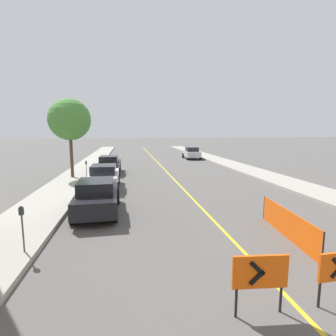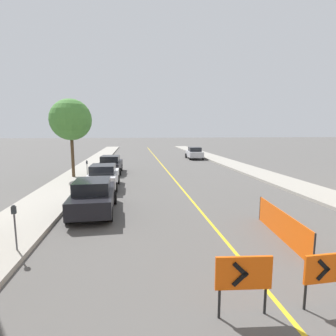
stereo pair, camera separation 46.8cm
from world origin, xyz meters
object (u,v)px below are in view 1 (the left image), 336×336
arrow_barricade_primary (260,274)px  parked_car_curb_mid (104,177)px  parked_car_curb_near (97,197)px  parked_car_opposite_side (192,153)px  parking_meter_far_curb (86,166)px  street_tree_left_near (70,120)px  parking_meter_near_curb (22,220)px  parked_car_curb_far (109,165)px

arrow_barricade_primary → parked_car_curb_mid: (-4.17, 12.76, -0.11)m
parked_car_curb_mid → parked_car_curb_near: bearing=-88.6°
parked_car_opposite_side → parked_car_curb_mid: bearing=-117.4°
arrow_barricade_primary → parked_car_curb_near: parked_car_curb_near is taller
parked_car_opposite_side → parking_meter_far_curb: bearing=-127.1°
parked_car_curb_mid → street_tree_left_near: 6.08m
parking_meter_near_curb → parking_meter_far_curb: parking_meter_near_curb is taller
parked_car_curb_mid → parked_car_curb_far: same height
parked_car_curb_far → parked_car_opposite_side: 14.88m
parked_car_curb_near → parked_car_opposite_side: 24.53m
parked_car_curb_near → parking_meter_far_curb: size_ratio=3.26×
arrow_barricade_primary → parked_car_curb_mid: 13.43m
parking_meter_far_curb → parked_car_curb_mid: bearing=-64.0°
parked_car_curb_far → parking_meter_near_curb: 15.61m
parked_car_curb_mid → parked_car_curb_far: size_ratio=0.99×
parked_car_curb_far → parked_car_opposite_side: same height
parked_car_curb_near → parking_meter_near_curb: size_ratio=3.07×
parked_car_opposite_side → parking_meter_far_curb: 18.10m
arrow_barricade_primary → parking_meter_near_curb: 6.73m
arrow_barricade_primary → parked_car_curb_near: bearing=123.3°
parking_meter_near_curb → street_tree_left_near: 13.65m
arrow_barricade_primary → parking_meter_near_curb: (-5.77, 3.45, 0.27)m
parked_car_curb_far → parking_meter_near_curb: bearing=-93.7°
parked_car_curb_mid → parking_meter_far_curb: (-1.60, 3.28, 0.32)m
parked_car_curb_near → parked_car_opposite_side: bearing=63.7°
arrow_barricade_primary → parked_car_curb_far: (-4.23, 18.98, -0.11)m
parked_car_curb_mid → parking_meter_near_curb: (-1.60, -9.31, 0.37)m
arrow_barricade_primary → parked_car_curb_far: bearing=107.3°
arrow_barricade_primary → parking_meter_far_curb: (-5.77, 16.04, 0.21)m
parking_meter_far_curb → street_tree_left_near: (-1.16, 0.56, 3.50)m
street_tree_left_near → parked_car_opposite_side: bearing=45.7°
parked_car_curb_mid → parking_meter_far_curb: size_ratio=3.21×
parked_car_curb_far → street_tree_left_near: (-2.70, -2.38, 3.82)m
parked_car_curb_near → parking_meter_near_curb: 4.36m
parked_car_curb_near → parked_car_opposite_side: size_ratio=0.99×
parked_car_curb_mid → street_tree_left_near: bearing=125.8°
parking_meter_near_curb → street_tree_left_near: bearing=95.0°
parked_car_curb_mid → parked_car_curb_far: (-0.06, 6.22, 0.00)m
parked_car_curb_far → parking_meter_far_curb: bearing=-115.7°
parked_car_curb_far → parked_car_opposite_side: (10.20, 10.84, 0.00)m
parking_meter_near_curb → parking_meter_far_curb: 12.59m
street_tree_left_near → parking_meter_near_curb: bearing=-85.0°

